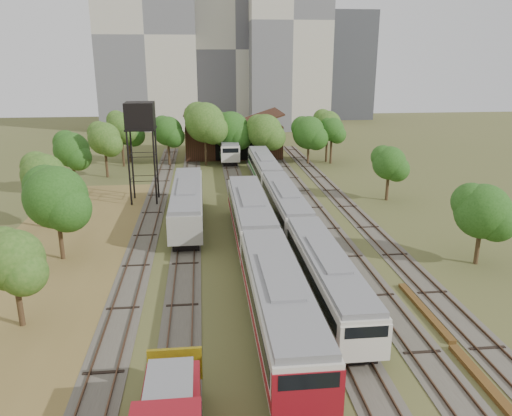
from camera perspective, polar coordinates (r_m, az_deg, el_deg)
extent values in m
plane|color=#475123|center=(33.14, 5.72, -12.95)|extent=(240.00, 240.00, 0.00)
cube|color=brown|center=(41.34, -22.30, -7.87)|extent=(14.00, 60.00, 0.04)
cube|color=#4C473D|center=(55.85, -11.79, -0.55)|extent=(2.60, 80.00, 0.06)
cube|color=#472D1E|center=(55.90, -12.53, -0.49)|extent=(0.08, 80.00, 0.14)
cube|color=#472D1E|center=(55.75, -11.06, -0.44)|extent=(0.08, 80.00, 0.14)
cube|color=#4C473D|center=(55.58, -7.69, -0.42)|extent=(2.60, 80.00, 0.06)
cube|color=#472D1E|center=(55.58, -8.43, -0.36)|extent=(0.08, 80.00, 0.14)
cube|color=#472D1E|center=(55.54, -6.95, -0.31)|extent=(0.08, 80.00, 0.14)
cube|color=#4C473D|center=(55.72, -1.51, -0.23)|extent=(2.60, 80.00, 0.06)
cube|color=#472D1E|center=(55.64, -2.25, -0.16)|extent=(0.08, 80.00, 0.14)
cube|color=#472D1E|center=(55.76, -0.78, -0.12)|extent=(0.08, 80.00, 0.14)
cube|color=#4C473D|center=(56.17, 2.56, -0.10)|extent=(2.60, 80.00, 0.06)
cube|color=#472D1E|center=(56.04, 1.83, -0.03)|extent=(0.08, 80.00, 0.14)
cube|color=#472D1E|center=(56.26, 3.28, 0.01)|extent=(0.08, 80.00, 0.14)
cube|color=#4C473D|center=(56.90, 6.54, 0.03)|extent=(2.60, 80.00, 0.06)
cube|color=#472D1E|center=(56.72, 5.84, 0.09)|extent=(0.08, 80.00, 0.14)
cube|color=#472D1E|center=(57.03, 7.25, 0.14)|extent=(0.08, 80.00, 0.14)
cube|color=#4C473D|center=(57.90, 10.41, 0.15)|extent=(2.60, 80.00, 0.06)
cube|color=#472D1E|center=(57.67, 9.73, 0.22)|extent=(0.08, 80.00, 0.14)
cube|color=#472D1E|center=(58.08, 11.09, 0.26)|extent=(0.08, 80.00, 0.14)
cube|color=black|center=(31.42, 2.59, -13.75)|extent=(2.44, 15.64, 0.89)
cube|color=beige|center=(30.53, 2.64, -10.79)|extent=(3.22, 17.00, 2.77)
cube|color=black|center=(30.37, 2.65, -10.24)|extent=(3.28, 15.64, 0.94)
cube|color=slate|center=(29.82, 2.68, -8.09)|extent=(2.96, 16.66, 0.40)
cube|color=maroon|center=(30.90, 2.62, -12.07)|extent=(3.28, 16.66, 0.50)
cube|color=maroon|center=(23.59, 5.96, -20.59)|extent=(3.26, 0.25, 2.50)
cube|color=black|center=(47.20, -0.62, -2.91)|extent=(2.44, 15.64, 0.89)
cube|color=beige|center=(46.61, -0.63, -0.80)|extent=(3.22, 17.00, 2.77)
cube|color=black|center=(46.51, -0.63, -0.41)|extent=(3.28, 15.64, 0.94)
cube|color=slate|center=(46.15, -0.63, 1.08)|extent=(2.96, 16.66, 0.40)
cube|color=maroon|center=(46.85, -0.62, -1.70)|extent=(3.28, 16.66, 0.50)
cube|color=black|center=(35.86, 7.96, -9.89)|extent=(2.12, 15.64, 0.77)
cube|color=beige|center=(35.18, 8.07, -7.58)|extent=(2.79, 17.00, 2.40)
cube|color=black|center=(35.06, 8.09, -7.15)|extent=(2.85, 15.64, 0.82)
cube|color=slate|center=(34.64, 8.16, -5.51)|extent=(2.57, 16.66, 0.35)
cube|color=#186322|center=(35.46, 8.02, -8.57)|extent=(2.85, 16.66, 0.43)
cube|color=beige|center=(28.09, 12.35, -14.85)|extent=(2.83, 0.25, 2.16)
cube|color=black|center=(51.73, 3.33, -1.21)|extent=(2.12, 15.64, 0.77)
cube|color=beige|center=(51.26, 3.36, 0.48)|extent=(2.79, 17.00, 2.40)
cube|color=black|center=(51.18, 3.37, 0.79)|extent=(2.85, 15.64, 0.82)
cube|color=slate|center=(50.89, 3.39, 1.96)|extent=(2.57, 16.66, 0.35)
cube|color=#186322|center=(51.46, 3.35, -0.24)|extent=(2.85, 16.66, 0.43)
cube|color=black|center=(68.40, 0.93, 3.33)|extent=(2.12, 15.64, 0.77)
cube|color=beige|center=(68.05, 0.94, 4.63)|extent=(2.79, 17.00, 2.40)
cube|color=black|center=(67.99, 0.94, 4.87)|extent=(2.85, 15.64, 0.82)
cube|color=slate|center=(67.77, 0.95, 5.77)|extent=(2.57, 16.66, 0.35)
cube|color=#186322|center=(68.19, 0.94, 4.08)|extent=(2.85, 16.66, 0.43)
cube|color=black|center=(85.21, -3.22, 6.04)|extent=(2.20, 14.72, 0.80)
cube|color=beige|center=(84.91, -3.24, 7.13)|extent=(2.90, 16.00, 2.50)
cube|color=black|center=(84.86, -3.25, 7.33)|extent=(2.96, 14.72, 0.85)
cube|color=slate|center=(84.68, -3.26, 8.08)|extent=(2.67, 15.68, 0.36)
cube|color=#186322|center=(85.03, -3.23, 6.66)|extent=(2.96, 15.68, 0.45)
cube|color=beige|center=(77.12, -2.92, 6.04)|extent=(2.94, 0.25, 2.25)
cube|color=maroon|center=(24.05, -9.61, -21.35)|extent=(2.52, 4.40, 1.51)
cube|color=gold|center=(26.62, -9.24, -17.24)|extent=(2.72, 0.20, 1.81)
cube|color=slate|center=(22.41, -9.95, -19.27)|extent=(2.01, 3.60, 0.20)
cube|color=black|center=(52.08, -7.78, -1.17)|extent=(2.32, 16.56, 0.84)
cube|color=gray|center=(51.57, -7.86, 0.67)|extent=(3.06, 18.00, 2.64)
cube|color=black|center=(51.48, -7.87, 1.00)|extent=(3.12, 16.56, 0.90)
cube|color=slate|center=(51.17, -7.93, 2.29)|extent=(2.82, 17.64, 0.38)
cylinder|color=black|center=(58.34, -14.30, 4.32)|extent=(0.21, 0.21, 8.50)
cylinder|color=black|center=(58.00, -11.49, 4.43)|extent=(0.21, 0.21, 8.50)
cylinder|color=black|center=(61.12, -13.95, 4.90)|extent=(0.21, 0.21, 8.50)
cylinder|color=black|center=(60.80, -11.26, 5.01)|extent=(0.21, 0.21, 8.50)
cube|color=black|center=(58.81, -13.03, 8.82)|extent=(3.35, 3.35, 0.20)
cube|color=black|center=(58.62, -13.13, 10.30)|extent=(3.19, 3.19, 2.87)
cube|color=brown|center=(29.56, 25.42, -18.45)|extent=(0.55, 8.32, 0.28)
cube|color=brown|center=(35.99, 18.68, -11.04)|extent=(0.49, 7.90, 0.26)
cube|color=#321F12|center=(87.32, -2.68, 7.88)|extent=(16.00, 11.00, 5.50)
cube|color=#321F12|center=(86.70, -5.39, 9.99)|extent=(8.45, 11.55, 2.96)
cube|color=#321F12|center=(87.19, -0.04, 10.10)|extent=(8.45, 11.55, 2.96)
cube|color=black|center=(82.04, -2.43, 6.90)|extent=(6.40, 0.15, 4.12)
cylinder|color=#382616|center=(35.19, -25.45, -9.52)|extent=(0.36, 0.36, 3.55)
sphere|color=#1E4813|center=(34.13, -26.03, -5.37)|extent=(3.82, 3.82, 3.82)
cylinder|color=#382616|center=(44.87, -21.45, -2.92)|extent=(0.36, 0.36, 4.27)
sphere|color=#1E4813|center=(43.92, -21.91, 1.14)|extent=(5.16, 5.16, 5.16)
cylinder|color=#382616|center=(53.43, -22.73, 0.03)|extent=(0.36, 0.36, 4.28)
sphere|color=#1E4813|center=(52.64, -23.14, 3.47)|extent=(4.23, 4.23, 4.23)
cylinder|color=#382616|center=(64.77, -20.02, 3.23)|extent=(0.36, 0.36, 4.52)
sphere|color=#1E4813|center=(64.09, -20.34, 6.25)|extent=(4.23, 4.23, 4.23)
cylinder|color=#382616|center=(73.81, -16.73, 5.04)|extent=(0.36, 0.36, 4.34)
sphere|color=#1E4813|center=(73.23, -16.95, 7.61)|extent=(4.51, 4.51, 4.51)
cylinder|color=#382616|center=(83.72, -14.28, 6.49)|extent=(0.36, 0.36, 4.08)
sphere|color=#1E4813|center=(83.24, -14.44, 8.62)|extent=(4.80, 4.80, 4.80)
cylinder|color=#382616|center=(80.50, -14.98, 6.34)|extent=(0.36, 0.36, 4.92)
sphere|color=#1E4813|center=(79.93, -15.18, 9.01)|extent=(4.21, 4.21, 4.21)
cylinder|color=#382616|center=(79.86, -9.93, 6.33)|extent=(0.36, 0.36, 4.24)
sphere|color=#1E4813|center=(79.34, -10.05, 8.65)|extent=(4.52, 4.52, 4.52)
cylinder|color=#382616|center=(78.98, -5.77, 6.76)|extent=(0.36, 0.36, 5.28)
sphere|color=#1E4813|center=(78.37, -5.86, 9.70)|extent=(6.14, 6.14, 6.14)
cylinder|color=#382616|center=(81.48, -2.89, 6.68)|extent=(0.36, 0.36, 3.99)
sphere|color=#1E4813|center=(80.99, -2.92, 8.83)|extent=(6.09, 6.09, 6.09)
cylinder|color=#382616|center=(79.59, 1.02, 6.47)|extent=(0.36, 0.36, 4.04)
sphere|color=#1E4813|center=(79.09, 1.03, 8.69)|extent=(5.51, 5.51, 5.51)
cylinder|color=#382616|center=(80.27, 5.99, 6.43)|extent=(0.36, 0.36, 3.91)
sphere|color=#1E4813|center=(79.78, 6.05, 8.56)|extent=(5.18, 5.18, 5.18)
cylinder|color=#382616|center=(82.15, 8.07, 6.90)|extent=(0.36, 0.36, 4.78)
sphere|color=#1E4813|center=(81.60, 8.18, 9.46)|extent=(4.31, 4.31, 4.31)
cylinder|color=#382616|center=(44.83, 24.04, -3.71)|extent=(0.36, 0.36, 3.58)
sphere|color=#1E4813|center=(44.00, 24.47, -0.34)|extent=(4.45, 4.45, 4.45)
cylinder|color=#382616|center=(61.24, 14.78, 2.49)|extent=(0.36, 0.36, 3.56)
sphere|color=#1E4813|center=(60.64, 14.98, 5.00)|extent=(3.92, 3.92, 3.92)
cylinder|color=#382616|center=(80.95, 8.57, 6.56)|extent=(0.36, 0.36, 4.30)
sphere|color=#1E4813|center=(80.42, 8.67, 8.89)|extent=(3.77, 3.77, 3.77)
cube|color=beige|center=(123.71, -12.29, 18.67)|extent=(22.00, 16.00, 42.00)
cube|color=#B4B1A3|center=(128.35, -2.62, 17.60)|extent=(20.00, 18.00, 36.00)
cube|color=beige|center=(122.00, 3.61, 20.44)|extent=(18.00, 16.00, 48.00)
cube|color=#3C3E43|center=(143.85, 10.46, 15.68)|extent=(12.00, 12.00, 28.00)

